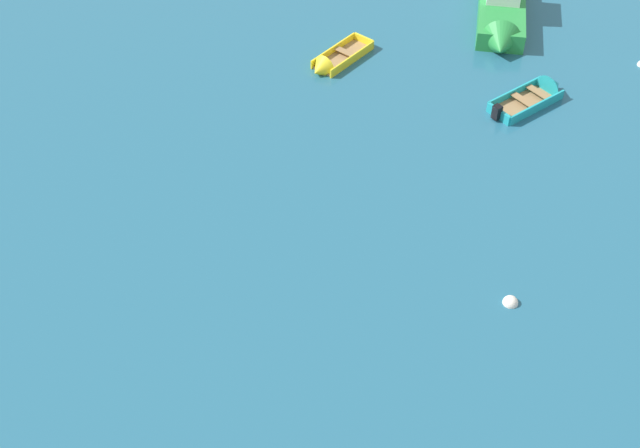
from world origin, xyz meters
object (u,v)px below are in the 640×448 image
at_px(motor_launch_green_midfield_left, 502,11).
at_px(rowboat_turquoise_far_back, 540,93).
at_px(mooring_buoy_trailing, 510,303).
at_px(rowboat_yellow_far_right, 330,64).

xyz_separation_m(motor_launch_green_midfield_left, rowboat_turquoise_far_back, (-0.47, -4.68, -0.38)).
xyz_separation_m(rowboat_turquoise_far_back, mooring_buoy_trailing, (-4.40, -8.25, -0.16)).
relative_size(motor_launch_green_midfield_left, rowboat_turquoise_far_back, 1.81).
height_order(rowboat_yellow_far_right, mooring_buoy_trailing, rowboat_yellow_far_right).
xyz_separation_m(motor_launch_green_midfield_left, mooring_buoy_trailing, (-4.87, -12.93, -0.54)).
bearing_deg(mooring_buoy_trailing, rowboat_turquoise_far_back, 61.90).
relative_size(motor_launch_green_midfield_left, mooring_buoy_trailing, 13.55).
height_order(rowboat_yellow_far_right, rowboat_turquoise_far_back, rowboat_turquoise_far_back).
distance_m(rowboat_yellow_far_right, motor_launch_green_midfield_left, 7.05).
bearing_deg(rowboat_turquoise_far_back, rowboat_yellow_far_right, 152.66).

